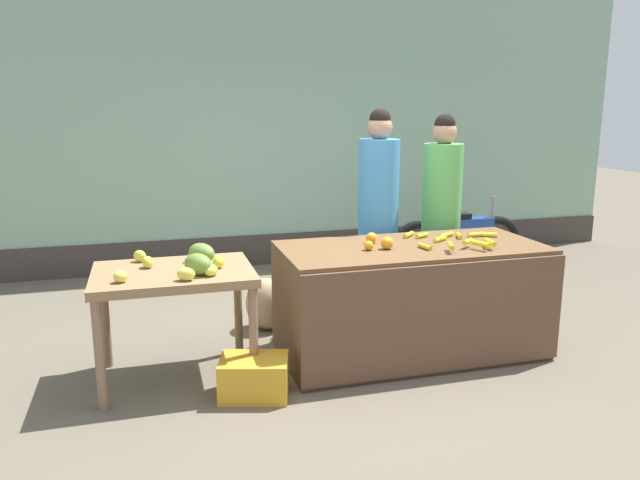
# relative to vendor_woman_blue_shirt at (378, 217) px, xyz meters

# --- Properties ---
(ground_plane) EXTENTS (24.00, 24.00, 0.00)m
(ground_plane) POSITION_rel_vendor_woman_blue_shirt_xyz_m (-0.49, -0.70, -0.93)
(ground_plane) COLOR #665B4C
(market_wall_back) EXTENTS (9.12, 0.23, 3.27)m
(market_wall_back) POSITION_rel_vendor_woman_blue_shirt_xyz_m (-0.49, 2.32, 0.68)
(market_wall_back) COLOR #8CB299
(market_wall_back) RESTS_ON ground
(fruit_stall_counter) EXTENTS (1.96, 0.94, 0.84)m
(fruit_stall_counter) POSITION_rel_vendor_woman_blue_shirt_xyz_m (-0.00, -0.72, -0.51)
(fruit_stall_counter) COLOR brown
(fruit_stall_counter) RESTS_ON ground
(side_table_wooden) EXTENTS (1.06, 0.78, 0.78)m
(side_table_wooden) POSITION_rel_vendor_woman_blue_shirt_xyz_m (-1.75, -0.70, -0.25)
(side_table_wooden) COLOR olive
(side_table_wooden) RESTS_ON ground
(banana_bunch_pile) EXTENTS (0.76, 0.70, 0.07)m
(banana_bunch_pile) POSITION_rel_vendor_woman_blue_shirt_xyz_m (0.35, -0.71, -0.06)
(banana_bunch_pile) COLOR yellow
(banana_bunch_pile) RESTS_ON fruit_stall_counter
(orange_pile) EXTENTS (0.22, 0.30, 0.09)m
(orange_pile) POSITION_rel_vendor_woman_blue_shirt_xyz_m (-0.27, -0.69, -0.05)
(orange_pile) COLOR orange
(orange_pile) RESTS_ON fruit_stall_counter
(mango_papaya_pile) EXTENTS (0.74, 0.69, 0.14)m
(mango_papaya_pile) POSITION_rel_vendor_woman_blue_shirt_xyz_m (-1.62, -0.72, -0.09)
(mango_papaya_pile) COLOR #DAD045
(mango_papaya_pile) RESTS_ON side_table_wooden
(vendor_woman_blue_shirt) EXTENTS (0.34, 0.34, 1.84)m
(vendor_woman_blue_shirt) POSITION_rel_vendor_woman_blue_shirt_xyz_m (0.00, 0.00, 0.00)
(vendor_woman_blue_shirt) COLOR #33333D
(vendor_woman_blue_shirt) RESTS_ON ground
(vendor_woman_green_shirt) EXTENTS (0.34, 0.34, 1.79)m
(vendor_woman_green_shirt) POSITION_rel_vendor_woman_blue_shirt_xyz_m (0.60, 0.02, -0.03)
(vendor_woman_green_shirt) COLOR #33333D
(vendor_woman_green_shirt) RESTS_ON ground
(parked_motorcycle) EXTENTS (1.60, 0.18, 0.88)m
(parked_motorcycle) POSITION_rel_vendor_woman_blue_shirt_xyz_m (1.39, 1.13, -0.53)
(parked_motorcycle) COLOR black
(parked_motorcycle) RESTS_ON ground
(produce_crate) EXTENTS (0.51, 0.43, 0.26)m
(produce_crate) POSITION_rel_vendor_woman_blue_shirt_xyz_m (-1.28, -1.12, -0.80)
(produce_crate) COLOR gold
(produce_crate) RESTS_ON ground
(produce_sack) EXTENTS (0.47, 0.45, 0.45)m
(produce_sack) POSITION_rel_vendor_woman_blue_shirt_xyz_m (-0.97, 0.07, -0.71)
(produce_sack) COLOR tan
(produce_sack) RESTS_ON ground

